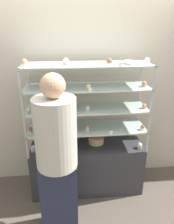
% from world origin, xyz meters
% --- Properties ---
extents(ground_plane, '(20.00, 20.00, 0.00)m').
position_xyz_m(ground_plane, '(0.00, 0.00, 0.00)').
color(ground_plane, brown).
extents(back_wall, '(8.00, 0.05, 2.60)m').
position_xyz_m(back_wall, '(0.00, 0.37, 1.30)').
color(back_wall, beige).
rests_on(back_wall, ground_plane).
extents(display_base, '(1.48, 0.45, 0.68)m').
position_xyz_m(display_base, '(0.00, 0.00, 0.34)').
color(display_base, '#333338').
rests_on(display_base, ground_plane).
extents(display_riser_lower, '(1.48, 0.45, 0.27)m').
position_xyz_m(display_riser_lower, '(0.00, 0.00, 0.93)').
color(display_riser_lower, '#B7B7BC').
rests_on(display_riser_lower, display_base).
extents(display_riser_middle, '(1.48, 0.45, 0.27)m').
position_xyz_m(display_riser_middle, '(0.00, 0.00, 1.20)').
color(display_riser_middle, '#B7B7BC').
rests_on(display_riser_middle, display_riser_lower).
extents(display_riser_upper, '(1.48, 0.45, 0.27)m').
position_xyz_m(display_riser_upper, '(0.00, 0.00, 1.47)').
color(display_riser_upper, '#B7B7BC').
rests_on(display_riser_upper, display_riser_middle).
extents(display_riser_top, '(1.48, 0.45, 0.27)m').
position_xyz_m(display_riser_top, '(0.00, 0.00, 1.74)').
color(display_riser_top, '#B7B7BC').
rests_on(display_riser_top, display_riser_upper).
extents(layer_cake_centerpiece, '(0.21, 0.21, 0.10)m').
position_xyz_m(layer_cake_centerpiece, '(0.13, 0.07, 0.73)').
color(layer_cake_centerpiece, '#DBBC84').
rests_on(layer_cake_centerpiece, display_base).
extents(sheet_cake_frosted, '(0.20, 0.16, 0.07)m').
position_xyz_m(sheet_cake_frosted, '(-0.30, 0.00, 1.25)').
color(sheet_cake_frosted, beige).
rests_on(sheet_cake_frosted, display_riser_middle).
extents(cupcake_0, '(0.06, 0.06, 0.08)m').
position_xyz_m(cupcake_0, '(-0.68, -0.06, 0.71)').
color(cupcake_0, white).
rests_on(cupcake_0, display_base).
extents(cupcake_1, '(0.06, 0.06, 0.08)m').
position_xyz_m(cupcake_1, '(-0.22, -0.07, 0.71)').
color(cupcake_1, beige).
rests_on(cupcake_1, display_base).
extents(cupcake_2, '(0.06, 0.06, 0.08)m').
position_xyz_m(cupcake_2, '(0.67, -0.12, 0.71)').
color(cupcake_2, '#CCB28C').
rests_on(cupcake_2, display_base).
extents(price_tag_0, '(0.04, 0.00, 0.04)m').
position_xyz_m(price_tag_0, '(-0.28, -0.21, 0.70)').
color(price_tag_0, white).
rests_on(price_tag_0, display_base).
extents(cupcake_3, '(0.05, 0.05, 0.07)m').
position_xyz_m(cupcake_3, '(-0.70, -0.05, 0.98)').
color(cupcake_3, '#CCB28C').
rests_on(cupcake_3, display_riser_lower).
extents(cupcake_4, '(0.05, 0.05, 0.07)m').
position_xyz_m(cupcake_4, '(0.00, -0.07, 0.98)').
color(cupcake_4, white).
rests_on(cupcake_4, display_riser_lower).
extents(cupcake_5, '(0.05, 0.05, 0.07)m').
position_xyz_m(cupcake_5, '(0.68, -0.12, 0.98)').
color(cupcake_5, white).
rests_on(cupcake_5, display_riser_lower).
extents(price_tag_1, '(0.04, 0.00, 0.04)m').
position_xyz_m(price_tag_1, '(0.27, -0.21, 0.97)').
color(price_tag_1, white).
rests_on(price_tag_1, display_riser_lower).
extents(cupcake_6, '(0.05, 0.05, 0.06)m').
position_xyz_m(cupcake_6, '(-0.69, -0.09, 1.24)').
color(cupcake_6, '#CCB28C').
rests_on(cupcake_6, display_riser_middle).
extents(cupcake_7, '(0.05, 0.05, 0.06)m').
position_xyz_m(cupcake_7, '(0.00, -0.09, 1.24)').
color(cupcake_7, beige).
rests_on(cupcake_7, display_riser_middle).
extents(cupcake_8, '(0.05, 0.05, 0.06)m').
position_xyz_m(cupcake_8, '(0.69, -0.08, 1.24)').
color(cupcake_8, '#CCB28C').
rests_on(cupcake_8, display_riser_middle).
extents(price_tag_2, '(0.04, 0.00, 0.04)m').
position_xyz_m(price_tag_2, '(-0.45, -0.21, 1.24)').
color(price_tag_2, white).
rests_on(price_tag_2, display_riser_middle).
extents(cupcake_9, '(0.06, 0.06, 0.07)m').
position_xyz_m(cupcake_9, '(-0.67, -0.04, 1.52)').
color(cupcake_9, beige).
rests_on(cupcake_9, display_riser_upper).
extents(cupcake_10, '(0.06, 0.06, 0.07)m').
position_xyz_m(cupcake_10, '(0.01, -0.12, 1.52)').
color(cupcake_10, '#CCB28C').
rests_on(cupcake_10, display_riser_upper).
extents(cupcake_11, '(0.06, 0.06, 0.07)m').
position_xyz_m(cupcake_11, '(0.68, -0.06, 1.52)').
color(cupcake_11, '#CCB28C').
rests_on(cupcake_11, display_riser_upper).
extents(price_tag_3, '(0.04, 0.00, 0.04)m').
position_xyz_m(price_tag_3, '(0.01, -0.21, 1.51)').
color(price_tag_3, white).
rests_on(price_tag_3, display_riser_upper).
extents(cupcake_12, '(0.06, 0.06, 0.08)m').
position_xyz_m(cupcake_12, '(-0.68, -0.07, 1.79)').
color(cupcake_12, white).
rests_on(cupcake_12, display_riser_top).
extents(cupcake_13, '(0.06, 0.06, 0.08)m').
position_xyz_m(cupcake_13, '(-0.24, -0.04, 1.79)').
color(cupcake_13, '#CCB28C').
rests_on(cupcake_13, display_riser_top).
extents(cupcake_14, '(0.06, 0.06, 0.08)m').
position_xyz_m(cupcake_14, '(0.23, -0.12, 1.79)').
color(cupcake_14, white).
rests_on(cupcake_14, display_riser_top).
extents(cupcake_15, '(0.06, 0.06, 0.08)m').
position_xyz_m(cupcake_15, '(0.67, -0.09, 1.79)').
color(cupcake_15, white).
rests_on(cupcake_15, display_riser_top).
extents(price_tag_4, '(0.04, 0.00, 0.04)m').
position_xyz_m(price_tag_4, '(0.34, -0.21, 1.78)').
color(price_tag_4, white).
rests_on(price_tag_4, display_riser_top).
extents(donut_glazed, '(0.12, 0.12, 0.04)m').
position_xyz_m(donut_glazed, '(0.47, -0.04, 1.77)').
color(donut_glazed, '#EFE5CC').
rests_on(donut_glazed, display_riser_top).
extents(customer_figure, '(0.42, 0.42, 1.78)m').
position_xyz_m(customer_figure, '(-0.36, -0.59, 0.95)').
color(customer_figure, '#282D47').
rests_on(customer_figure, ground_plane).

